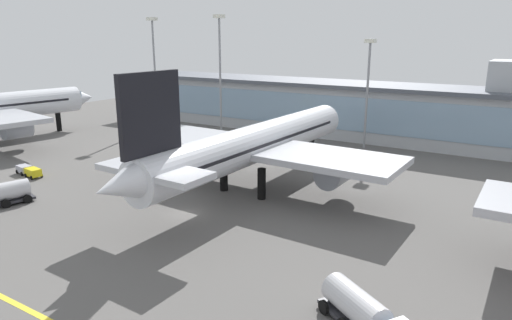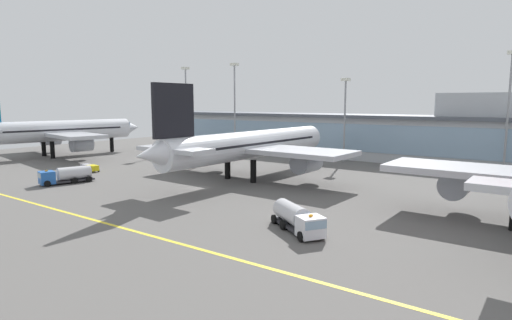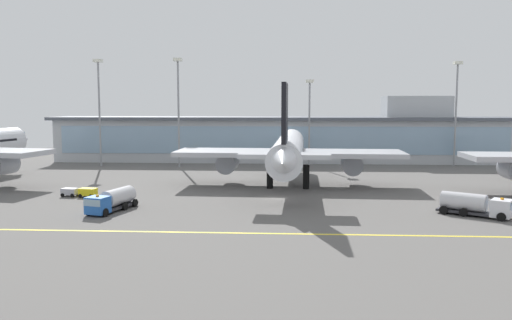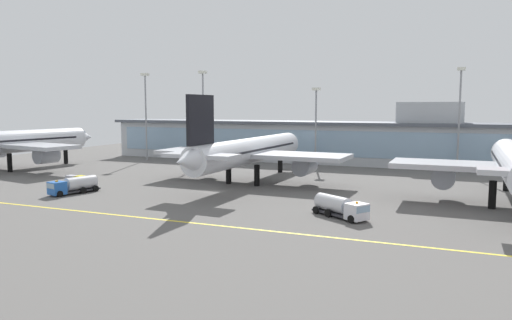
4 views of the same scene
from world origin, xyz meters
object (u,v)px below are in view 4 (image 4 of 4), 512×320
at_px(fuel_tanker_truck, 341,207).
at_px(baggage_tug_near, 73,185).
at_px(airliner_near_right, 249,152).
at_px(apron_light_mast_east, 146,104).
at_px(airliner_near_left, 12,142).
at_px(apron_light_mast_west, 203,104).
at_px(apron_light_mast_far_east, 316,114).
at_px(service_truck_far, 77,178).
at_px(apron_light_mast_centre, 460,105).

bearing_deg(fuel_tanker_truck, baggage_tug_near, -147.02).
height_order(airliner_near_right, apron_light_mast_east, apron_light_mast_east).
bearing_deg(airliner_near_left, apron_light_mast_east, -20.28).
bearing_deg(airliner_near_left, baggage_tug_near, -108.21).
xyz_separation_m(fuel_tanker_truck, apron_light_mast_west, (-49.39, 50.69, 14.66)).
distance_m(airliner_near_left, apron_light_mast_west, 48.21).
bearing_deg(apron_light_mast_east, fuel_tanker_truck, -36.73).
relative_size(airliner_near_left, apron_light_mast_west, 1.91).
distance_m(fuel_tanker_truck, apron_light_mast_far_east, 60.10).
xyz_separation_m(service_truck_far, apron_light_mast_centre, (71.53, 45.47, 15.04)).
bearing_deg(apron_light_mast_west, fuel_tanker_truck, -45.75).
distance_m(apron_light_mast_west, apron_light_mast_east, 18.52).
bearing_deg(apron_light_mast_centre, apron_light_mast_far_east, -178.98).
distance_m(fuel_tanker_truck, baggage_tug_near, 48.11).
relative_size(baggage_tug_near, apron_light_mast_east, 0.38).
relative_size(airliner_near_right, apron_light_mast_east, 2.12).
bearing_deg(apron_light_mast_centre, apron_light_mast_east, -176.14).
relative_size(airliner_near_left, airliner_near_right, 0.91).
bearing_deg(apron_light_mast_east, airliner_near_right, -31.57).
bearing_deg(airliner_near_right, fuel_tanker_truck, -132.61).
relative_size(airliner_near_left, service_truck_far, 8.27).
height_order(airliner_near_right, service_truck_far, airliner_near_right).
height_order(baggage_tug_near, service_truck_far, baggage_tug_near).
height_order(airliner_near_left, apron_light_mast_far_east, apron_light_mast_far_east).
xyz_separation_m(apron_light_mast_centre, apron_light_mast_east, (-82.64, -5.58, 0.24)).
distance_m(service_truck_far, apron_light_mast_west, 43.41).
relative_size(fuel_tanker_truck, apron_light_mast_far_east, 0.44).
bearing_deg(airliner_near_right, airliner_near_left, 95.18).
bearing_deg(apron_light_mast_far_east, apron_light_mast_east, -174.16).
relative_size(airliner_near_left, apron_light_mast_far_east, 2.36).
bearing_deg(fuel_tanker_truck, airliner_near_right, 168.69).
distance_m(baggage_tug_near, apron_light_mast_east, 56.12).
relative_size(fuel_tanker_truck, apron_light_mast_west, 0.36).
bearing_deg(apron_light_mast_far_east, airliner_near_right, -98.79).
height_order(fuel_tanker_truck, apron_light_mast_far_east, apron_light_mast_far_east).
xyz_separation_m(airliner_near_left, baggage_tug_near, (37.50, -20.10, -5.20)).
height_order(airliner_near_left, baggage_tug_near, airliner_near_left).
relative_size(fuel_tanker_truck, apron_light_mast_centre, 0.37).
bearing_deg(airliner_near_left, apron_light_mast_far_east, -51.99).
xyz_separation_m(baggage_tug_near, service_truck_far, (-8.68, 10.57, -0.72)).
distance_m(fuel_tanker_truck, service_truck_far, 57.81).
height_order(apron_light_mast_centre, apron_light_mast_east, apron_light_mast_east).
bearing_deg(baggage_tug_near, fuel_tanker_truck, 105.34).
bearing_deg(apron_light_mast_east, service_truck_far, -74.43).
distance_m(service_truck_far, apron_light_mast_east, 44.14).
bearing_deg(airliner_near_left, fuel_tanker_truck, -93.37).
distance_m(apron_light_mast_west, apron_light_mast_far_east, 30.65).
relative_size(fuel_tanker_truck, apron_light_mast_east, 0.36).
xyz_separation_m(apron_light_mast_west, apron_light_mast_far_east, (30.13, 4.95, -2.64)).
relative_size(apron_light_mast_west, apron_light_mast_east, 1.01).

